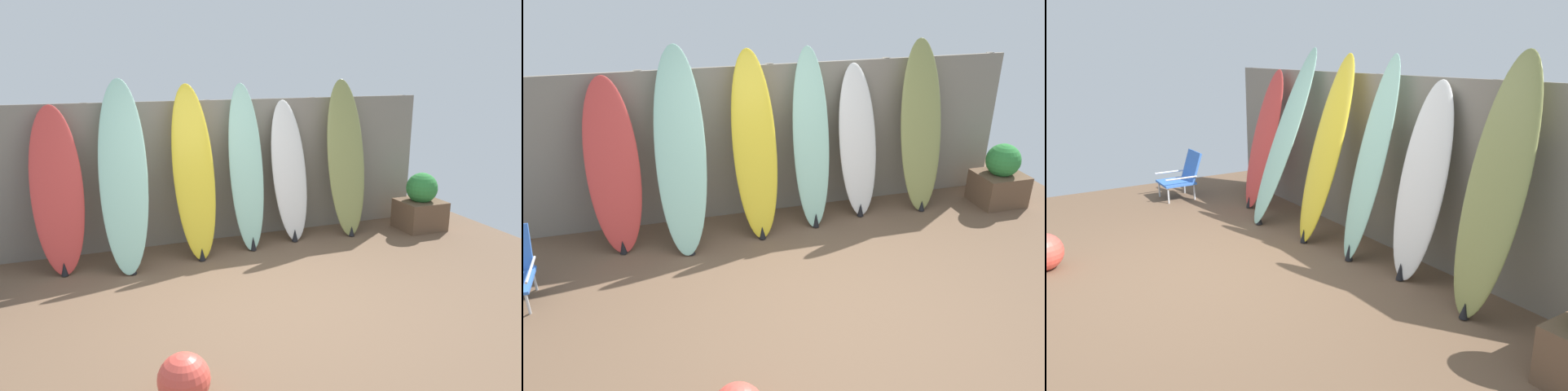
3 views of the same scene
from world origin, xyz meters
TOP-DOWN VIEW (x-y plane):
  - ground at (0.00, 0.00)m, footprint 7.68×7.68m
  - fence_back at (-0.00, 2.01)m, footprint 6.08×0.11m
  - surfboard_red_0 at (-1.80, 1.61)m, footprint 0.57×0.61m
  - surfboard_seafoam_1 at (-1.10, 1.52)m, footprint 0.61×0.92m
  - surfboard_yellow_2 at (-0.29, 1.56)m, footprint 0.49×0.69m
  - surfboard_seafoam_3 at (0.38, 1.62)m, footprint 0.45×0.60m
  - surfboard_white_4 at (0.99, 1.71)m, footprint 0.54×0.55m
  - surfboard_olive_5 at (1.79, 1.66)m, footprint 0.55×0.56m
  - beach_chair at (-2.79, 0.82)m, footprint 0.50×0.55m

SIDE VIEW (x-z plane):
  - ground at x=0.00m, z-range 0.00..0.00m
  - beach_chair at x=-2.79m, z-range 0.00..0.66m
  - surfboard_white_4 at x=0.99m, z-range -0.01..1.79m
  - surfboard_red_0 at x=-1.80m, z-range -0.01..1.80m
  - fence_back at x=0.00m, z-range 0.00..1.80m
  - surfboard_seafoam_3 at x=0.38m, z-range -0.02..2.00m
  - surfboard_yellow_2 at x=-0.29m, z-range -0.01..2.01m
  - surfboard_olive_5 at x=1.79m, z-range -0.01..2.04m
  - surfboard_seafoam_1 at x=-1.10m, z-range -0.01..2.08m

